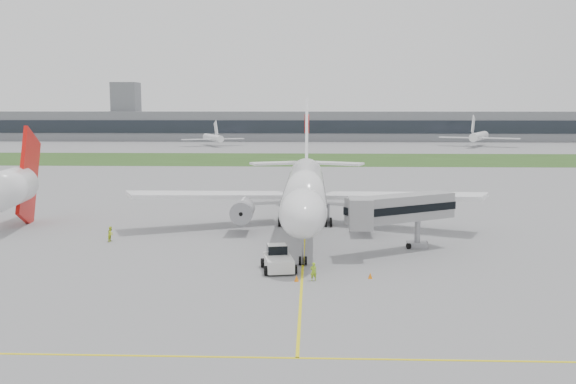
{
  "coord_description": "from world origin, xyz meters",
  "views": [
    {
      "loc": [
        0.92,
        -80.2,
        16.38
      ],
      "look_at": [
        -2.19,
        2.0,
        5.39
      ],
      "focal_mm": 40.0,
      "sensor_mm": 36.0,
      "label": 1
    }
  ],
  "objects_px": {
    "airliner": "(305,187)",
    "pushback_tug": "(278,259)",
    "neighbor_aircraft": "(11,187)",
    "ground_crew_near": "(313,272)",
    "jet_bridge": "(396,209)"
  },
  "relations": [
    {
      "from": "ground_crew_near",
      "to": "jet_bridge",
      "type": "bearing_deg",
      "value": -141.49
    },
    {
      "from": "pushback_tug",
      "to": "neighbor_aircraft",
      "type": "relative_size",
      "value": 0.29
    },
    {
      "from": "jet_bridge",
      "to": "pushback_tug",
      "type": "bearing_deg",
      "value": -177.97
    },
    {
      "from": "neighbor_aircraft",
      "to": "airliner",
      "type": "bearing_deg",
      "value": -4.73
    },
    {
      "from": "ground_crew_near",
      "to": "neighbor_aircraft",
      "type": "bearing_deg",
      "value": -45.49
    },
    {
      "from": "pushback_tug",
      "to": "jet_bridge",
      "type": "xyz_separation_m",
      "value": [
        12.79,
        8.36,
        3.8
      ]
    },
    {
      "from": "airliner",
      "to": "ground_crew_near",
      "type": "relative_size",
      "value": 30.34
    },
    {
      "from": "jet_bridge",
      "to": "neighbor_aircraft",
      "type": "bearing_deg",
      "value": 135.33
    },
    {
      "from": "airliner",
      "to": "pushback_tug",
      "type": "distance_m",
      "value": 22.63
    },
    {
      "from": "pushback_tug",
      "to": "neighbor_aircraft",
      "type": "distance_m",
      "value": 42.29
    },
    {
      "from": "airliner",
      "to": "pushback_tug",
      "type": "bearing_deg",
      "value": -96.41
    },
    {
      "from": "jet_bridge",
      "to": "airliner",
      "type": "bearing_deg",
      "value": 95.89
    },
    {
      "from": "airliner",
      "to": "neighbor_aircraft",
      "type": "bearing_deg",
      "value": -177.47
    },
    {
      "from": "neighbor_aircraft",
      "to": "pushback_tug",
      "type": "bearing_deg",
      "value": -36.14
    },
    {
      "from": "jet_bridge",
      "to": "ground_crew_near",
      "type": "distance_m",
      "value": 15.86
    }
  ]
}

